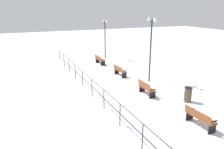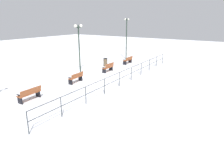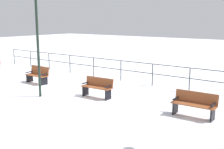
# 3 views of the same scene
# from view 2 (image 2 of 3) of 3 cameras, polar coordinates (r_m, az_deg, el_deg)

# --- Properties ---
(ground_plane) EXTENTS (80.00, 80.00, 0.00)m
(ground_plane) POSITION_cam_2_polar(r_m,az_deg,el_deg) (18.27, -5.47, -0.64)
(ground_plane) COLOR white
(ground_plane) RESTS_ON ground
(bench_nearest) EXTENTS (0.57, 1.60, 0.87)m
(bench_nearest) POSITION_cam_2_polar(r_m,az_deg,el_deg) (23.53, 4.70, 4.25)
(bench_nearest) COLOR brown
(bench_nearest) RESTS_ON ground
(bench_second) EXTENTS (0.54, 1.43, 0.92)m
(bench_second) POSITION_cam_2_polar(r_m,az_deg,el_deg) (19.76, -1.10, 2.09)
(bench_second) COLOR brown
(bench_second) RESTS_ON ground
(bench_third) EXTENTS (0.58, 1.48, 0.87)m
(bench_third) POSITION_cam_2_polar(r_m,az_deg,el_deg) (16.59, -10.43, -0.84)
(bench_third) COLOR brown
(bench_third) RESTS_ON ground
(bench_fourth) EXTENTS (0.59, 1.57, 0.88)m
(bench_fourth) POSITION_cam_2_polar(r_m,az_deg,el_deg) (13.86, -22.86, -5.20)
(bench_fourth) COLOR brown
(bench_fourth) RESTS_ON ground
(lamppost_near) EXTENTS (0.23, 1.03, 5.30)m
(lamppost_near) POSITION_cam_2_polar(r_m,az_deg,el_deg) (25.90, 4.24, 11.70)
(lamppost_near) COLOR #1E2D23
(lamppost_near) RESTS_ON ground
(lamppost_middle) EXTENTS (0.28, 1.01, 4.71)m
(lamppost_middle) POSITION_cam_2_polar(r_m,az_deg,el_deg) (18.57, -9.64, 10.08)
(lamppost_middle) COLOR #1E2D23
(lamppost_middle) RESTS_ON ground
(waterfront_railing) EXTENTS (0.05, 18.22, 1.16)m
(waterfront_railing) POSITION_cam_2_polar(r_m,az_deg,el_deg) (16.21, 4.00, 0.14)
(waterfront_railing) COLOR #383D42
(waterfront_railing) RESTS_ON ground
(trash_bin) EXTENTS (0.45, 0.45, 0.91)m
(trash_bin) POSITION_cam_2_polar(r_m,az_deg,el_deg) (22.24, -1.94, 3.60)
(trash_bin) COLOR brown
(trash_bin) RESTS_ON ground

